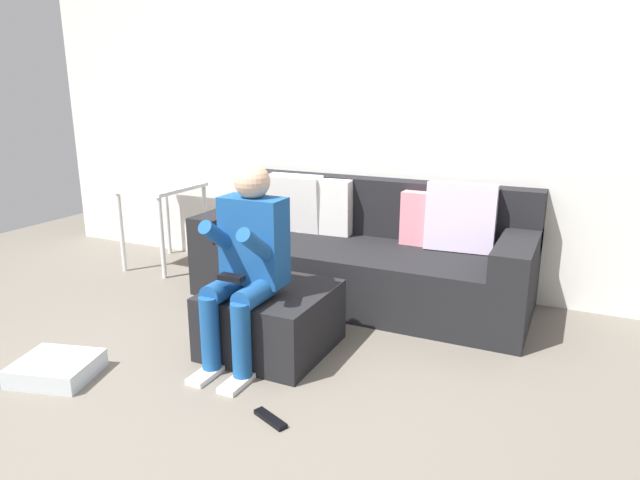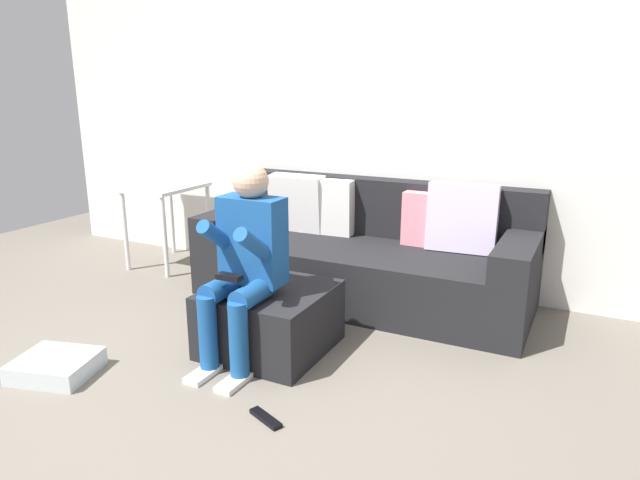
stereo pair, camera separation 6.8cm
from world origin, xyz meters
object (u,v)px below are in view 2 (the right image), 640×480
Objects in this scene: ottoman at (270,319)px; storage_bin at (56,366)px; remote_near_ottoman at (266,418)px; person_seated at (245,256)px; couch_sectional at (365,256)px; side_table at (166,198)px.

storage_bin is at bearing -137.76° from ottoman.
remote_near_ottoman is at bearing -60.33° from ottoman.
storage_bin is 1.25m from remote_near_ottoman.
ottoman is 1.18m from storage_bin.
person_seated reaches higher than ottoman.
person_seated is (-0.05, -0.17, 0.42)m from ottoman.
remote_near_ottoman is at bearing 6.22° from storage_bin.
couch_sectional is at bearing 79.60° from person_seated.
person_seated is (-0.22, -1.20, 0.29)m from couch_sectional.
person_seated reaches higher than storage_bin.
remote_near_ottoman is at bearing -39.77° from side_table.
side_table is at bearing 113.12° from storage_bin.
remote_near_ottoman is (0.37, -0.65, -0.18)m from ottoman.
person_seated is 0.88m from remote_near_ottoman.
side_table is (-1.81, -0.02, 0.27)m from couch_sectional.
couch_sectional is 11.79× the size of remote_near_ottoman.
storage_bin is (-1.04, -1.83, -0.27)m from couch_sectional.
remote_near_ottoman is (0.20, -1.69, -0.31)m from couch_sectional.
side_table is at bearing 163.13° from remote_near_ottoman.
ottoman is 1.97m from side_table.
storage_bin is 2.04m from side_table.
side_table is at bearing 143.27° from person_seated.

